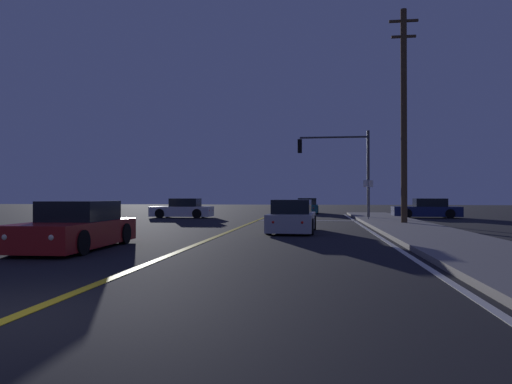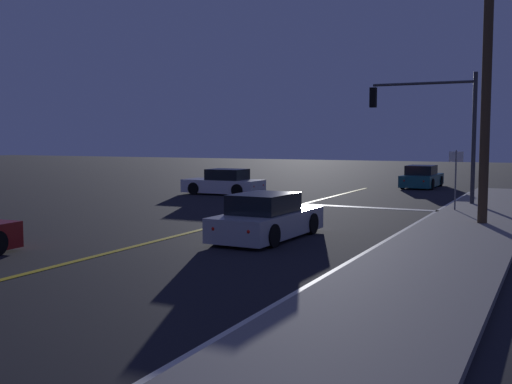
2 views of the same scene
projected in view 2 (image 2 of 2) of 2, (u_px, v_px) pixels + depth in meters
sidewalk_right at (435, 261)px, 14.44m from camera, size 3.20×44.79×0.15m
lane_line_center at (160, 240)px, 17.85m from camera, size 0.20×42.30×0.01m
lane_line_edge_right at (358, 257)px, 15.26m from camera, size 0.16×42.30×0.01m
stop_bar at (369, 208)px, 26.28m from camera, size 6.15×0.50×0.01m
car_following_oncoming_teal at (422, 178)px, 37.33m from camera, size 1.92×4.59×1.34m
car_far_approaching_white at (224, 183)px, 32.65m from camera, size 4.23×1.92×1.34m
car_parked_curb_silver at (267, 219)px, 18.11m from camera, size 1.94×4.46×1.34m
traffic_signal_near_right at (434, 117)px, 27.04m from camera, size 4.65×0.28×5.75m
utility_pole_right at (487, 53)px, 19.98m from camera, size 1.45×0.31×11.04m
street_sign_corner at (456, 171)px, 24.12m from camera, size 0.56×0.13×2.48m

